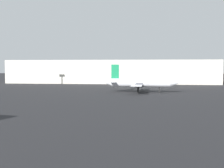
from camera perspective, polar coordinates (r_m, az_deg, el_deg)
The scene contains 2 objects.
airplane_distant at distance 85.41m, azimuth 5.56°, elevation 0.24°, with size 22.15×19.35×8.26m.
terminal_building at distance 135.30m, azimuth -0.02°, elevation 2.45°, with size 94.90×20.22×10.53m, color beige.
Camera 1 is at (0.28, -12.34, 7.73)m, focal length 46.57 mm.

